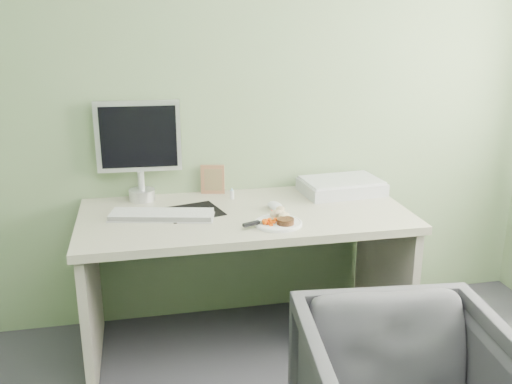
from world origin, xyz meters
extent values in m
plane|color=gray|center=(0.00, 2.00, 1.35)|extent=(3.50, 0.00, 3.50)
cube|color=#BBB69D|center=(0.00, 1.62, 0.71)|extent=(1.60, 0.75, 0.04)
cube|color=#A59B8D|center=(-0.76, 1.62, 0.34)|extent=(0.04, 0.70, 0.69)
cube|color=#A59B8D|center=(0.76, 1.62, 0.34)|extent=(0.04, 0.70, 0.69)
cylinder|color=white|center=(0.12, 1.42, 0.74)|extent=(0.22, 0.22, 0.01)
cylinder|color=black|center=(0.14, 1.39, 0.75)|extent=(0.11, 0.11, 0.03)
ellipsoid|color=tan|center=(0.14, 1.48, 0.77)|extent=(0.11, 0.10, 0.05)
cube|color=#E74804|center=(0.07, 1.41, 0.76)|extent=(0.07, 0.07, 0.04)
cube|color=silver|center=(0.09, 1.44, 0.75)|extent=(0.12, 0.06, 0.01)
cube|color=black|center=(-0.01, 1.39, 0.75)|extent=(0.09, 0.05, 0.02)
cube|color=black|center=(-0.25, 1.68, 0.73)|extent=(0.32, 0.30, 0.00)
cube|color=white|center=(-0.40, 1.63, 0.75)|extent=(0.50, 0.25, 0.02)
ellipsoid|color=white|center=(0.15, 1.62, 0.75)|extent=(0.09, 0.13, 0.04)
cube|color=#915D43|center=(-0.11, 1.96, 0.81)|extent=(0.13, 0.04, 0.16)
cylinder|color=white|center=(-0.03, 1.84, 0.75)|extent=(0.02, 0.02, 0.05)
cone|color=#92CAEA|center=(-0.03, 1.84, 0.79)|extent=(0.02, 0.02, 0.02)
cube|color=#BBBDC3|center=(0.57, 1.83, 0.76)|extent=(0.45, 0.32, 0.07)
cylinder|color=silver|center=(-0.49, 1.92, 0.76)|extent=(0.13, 0.13, 0.06)
cylinder|color=silver|center=(-0.49, 1.92, 0.83)|extent=(0.03, 0.03, 0.10)
cube|color=silver|center=(-0.49, 1.94, 1.06)|extent=(0.43, 0.06, 0.36)
cube|color=black|center=(-0.49, 1.92, 1.06)|extent=(0.38, 0.02, 0.31)
camera|label=1|loc=(-0.48, -0.96, 1.66)|focal=40.00mm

